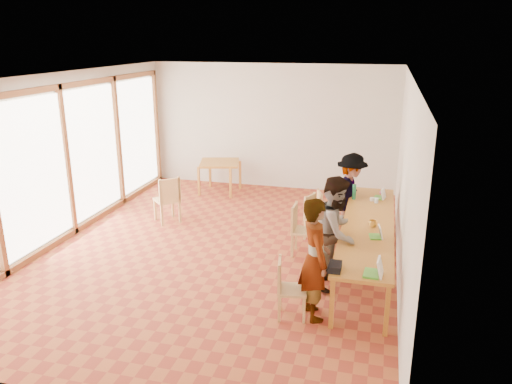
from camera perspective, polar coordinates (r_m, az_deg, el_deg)
ground at (r=8.91m, az=-3.98°, el=-6.50°), size 8.00×8.00×0.00m
wall_back at (r=12.18m, az=1.86°, el=7.46°), size 6.00×0.10×3.00m
wall_front at (r=5.01m, az=-19.10°, el=-8.41°), size 6.00×0.10×3.00m
wall_right at (r=8.00m, az=16.64°, el=1.42°), size 0.10×8.00×3.00m
window_wall at (r=9.76m, az=-20.94°, el=3.80°), size 0.10×8.00×3.00m
ceiling at (r=8.17m, az=-4.43°, el=13.27°), size 6.00×8.00×0.04m
communal_table at (r=8.16m, az=12.66°, el=-3.86°), size 0.80×4.00×0.75m
side_table at (r=11.89m, az=-4.18°, el=3.08°), size 0.90×0.90×0.75m
chair_near at (r=6.69m, az=3.41°, el=-10.24°), size 0.44×0.44×0.43m
chair_mid at (r=8.53m, az=4.97°, el=-3.68°), size 0.41×0.41×0.47m
chair_far at (r=9.24m, az=6.59°, el=-2.29°), size 0.50×0.50×0.44m
chair_empty at (r=9.49m, az=7.74°, el=-1.78°), size 0.49×0.49×0.44m
chair_spare at (r=10.05m, az=-9.98°, el=-0.35°), size 0.63×0.63×0.51m
person_near at (r=6.58m, az=6.74°, el=-7.62°), size 0.61×0.72×1.66m
person_mid at (r=7.44m, az=9.14°, el=-4.56°), size 0.80×0.94×1.69m
person_far at (r=9.45m, az=10.78°, el=-0.28°), size 0.81×1.12×1.56m
laptop_near at (r=6.45m, az=13.53°, el=-8.73°), size 0.25×0.29×0.23m
laptop_mid at (r=7.61m, az=13.73°, el=-4.72°), size 0.22×0.24×0.18m
laptop_far at (r=9.42m, az=14.09°, el=-0.41°), size 0.24×0.26×0.19m
yellow_mug at (r=8.01m, az=13.21°, el=-3.53°), size 0.16×0.16×0.10m
green_bottle at (r=9.25m, az=11.16°, el=0.02°), size 0.07×0.07×0.28m
clear_glass at (r=9.16m, az=13.59°, el=-0.95°), size 0.07×0.07×0.09m
condiment_cup at (r=9.26m, az=13.14°, el=-0.81°), size 0.08×0.08×0.06m
pink_phone at (r=9.77m, az=14.06°, el=-0.06°), size 0.05×0.10×0.01m
black_pouch at (r=6.49m, az=9.01°, el=-8.45°), size 0.16×0.26×0.09m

